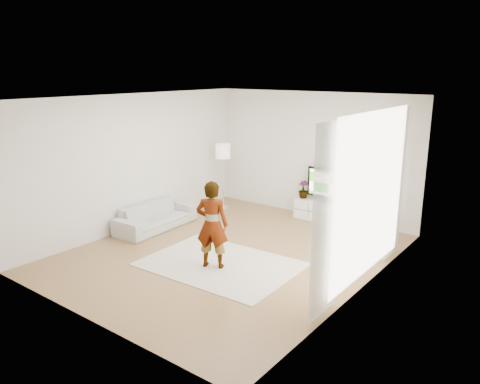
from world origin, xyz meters
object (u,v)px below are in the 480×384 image
Objects in this scene: rug at (220,264)px; floor_lamp at (223,154)px; media_console at (328,212)px; television at (330,184)px; player at (212,225)px; sofa at (156,216)px.

floor_lamp is at bearing 128.26° from rug.
television is (0.00, 0.03, 0.62)m from media_console.
television is 0.42× the size of rug.
player is at bearing -96.99° from television.
floor_lamp is at bearing -167.61° from media_console.
media_console is 2.82m from floor_lamp.
rug is (-0.39, -3.30, -0.83)m from television.
sofa is at bearing -94.20° from floor_lamp.
rug is 1.72× the size of player.
floor_lamp reaches higher than player.
media_console is 0.59× the size of rug.
media_console is at bearing -90.00° from television.
sofa reaches higher than media_console.
sofa is 2.33m from floor_lamp.
television is at bearing 12.98° from floor_lamp.
player is (-0.04, -0.16, 0.75)m from rug.
player reaches higher than media_console.
player is at bearing -97.05° from media_console.
player is (-0.42, -3.46, -0.08)m from television.
player is 3.61m from floor_lamp.
player is at bearing -103.48° from rug.
sofa is at bearing -135.30° from television.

